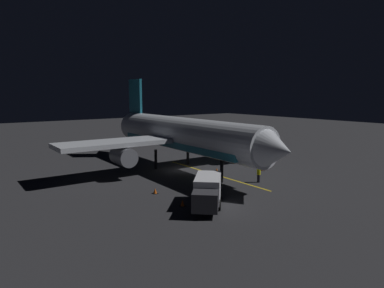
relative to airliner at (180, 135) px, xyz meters
The scene contains 10 objects.
ground_plane 4.46m from the airliner, 88.73° to the left, with size 180.00×180.00×0.20m, color #2A2A2D.
apron_guide_stripe 6.49m from the airliner, 109.35° to the left, with size 0.24×18.11×0.01m, color gold.
airliner is the anchor object (origin of this frame).
baggage_truck 15.15m from the airliner, 64.39° to the left, with size 5.62×5.80×2.48m.
catering_truck 11.43m from the airliner, 167.89° to the left, with size 6.48×5.12×2.19m.
ground_crew_worker 11.42m from the airliner, 106.13° to the left, with size 0.40×0.40×1.74m.
traffic_cone_near_left 6.35m from the airliner, 121.27° to the left, with size 0.50×0.50×0.55m.
traffic_cone_near_right 15.15m from the airliner, 56.20° to the left, with size 0.50×0.50×0.55m.
traffic_cone_under_wing 11.04m from the airliner, 138.93° to the left, with size 0.50×0.50×0.55m.
traffic_cone_far 11.75m from the airliner, 42.96° to the left, with size 0.50×0.50×0.55m.
Camera 1 is at (24.26, 34.68, 9.45)m, focal length 32.38 mm.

